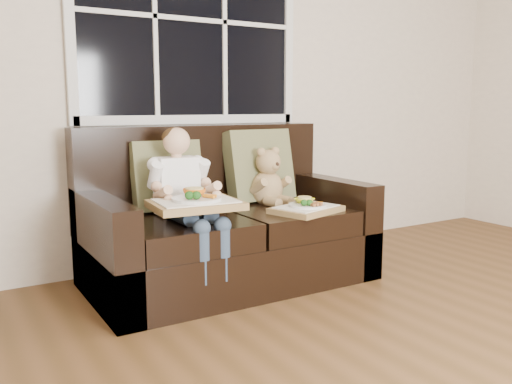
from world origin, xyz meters
TOP-DOWN VIEW (x-y plane):
  - window_back at (-0.66, 2.48)m, footprint 1.62×0.04m
  - loveseat at (-0.66, 2.02)m, footprint 1.70×0.92m
  - pillow_left at (-0.98, 2.17)m, footprint 0.43×0.22m
  - pillow_right at (-0.32, 2.17)m, footprint 0.49×0.24m
  - child at (-0.98, 1.90)m, footprint 0.35×0.58m
  - teddy_bear at (-0.32, 2.04)m, footprint 0.24×0.30m
  - tray_left at (-1.01, 1.67)m, footprint 0.49×0.39m
  - tray_right at (-0.29, 1.67)m, footprint 0.46×0.40m

SIDE VIEW (x-z plane):
  - loveseat at x=-0.66m, z-range -0.17..0.79m
  - tray_right at x=-0.29m, z-range 0.43..0.52m
  - tray_left at x=-1.01m, z-range 0.52..0.63m
  - teddy_bear at x=-0.32m, z-range 0.41..0.80m
  - child at x=-0.98m, z-range 0.23..1.02m
  - pillow_left at x=-0.98m, z-range 0.44..0.88m
  - pillow_right at x=-0.32m, z-range 0.44..0.93m
  - window_back at x=-0.66m, z-range 0.96..2.33m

